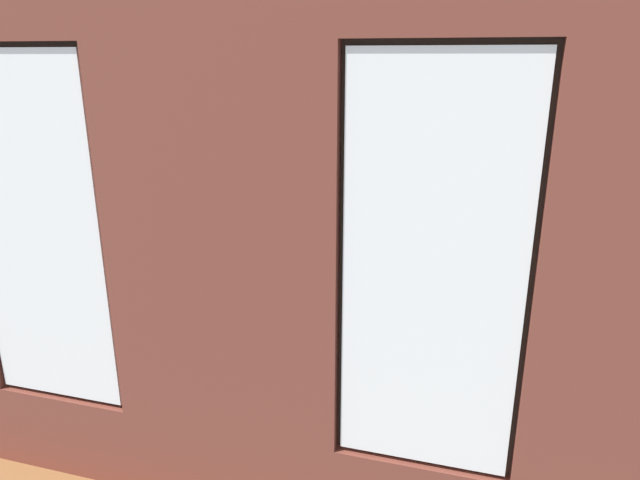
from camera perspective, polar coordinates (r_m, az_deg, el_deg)
ground_plane at (r=6.18m, az=1.71°, el=-8.62°), size 6.24×6.11×0.10m
brick_wall_with_windows at (r=3.24m, az=-9.92°, el=-4.15°), size 5.64×0.30×3.10m
white_wall_right at (r=6.70m, az=-22.37°, el=6.60°), size 0.10×5.11×3.10m
couch_by_window at (r=4.57m, az=-13.44°, el=-14.00°), size 1.85×0.87×0.80m
couch_left at (r=5.32m, az=22.88°, el=-10.18°), size 1.01×1.85×0.80m
coffee_table at (r=6.34m, az=0.27°, el=-3.60°), size 1.35×0.79×0.44m
cup_ceramic at (r=6.34m, az=3.84°, el=-2.61°), size 0.09×0.09×0.10m
candle_jar at (r=6.30m, az=0.27°, el=-2.68°), size 0.08×0.08×0.11m
table_plant_small at (r=6.29m, az=-3.58°, el=-2.24°), size 0.13×0.13×0.20m
remote_gray at (r=6.18m, az=0.88°, el=-3.52°), size 0.06×0.17×0.02m
remote_black at (r=6.45m, az=-0.94°, el=-2.60°), size 0.16×0.14×0.02m
media_console at (r=7.33m, az=-16.49°, el=-2.24°), size 0.98×0.42×0.55m
tv_flatscreen at (r=7.13m, az=-16.96°, el=2.96°), size 1.21×0.20×0.82m
papasan_chair at (r=7.85m, az=4.52°, el=1.13°), size 1.14×1.14×0.71m
potted_plant_mid_room_small at (r=6.65m, az=9.19°, el=-4.01°), size 0.20×0.20×0.40m
potted_plant_near_tv at (r=6.19m, az=-17.03°, el=-2.54°), size 0.63×0.63×1.01m
potted_plant_foreground_right at (r=8.44m, az=-9.21°, el=2.97°), size 0.48×0.48×0.92m
potted_plant_beside_window_right at (r=5.17m, az=-28.19°, el=-8.40°), size 0.87×0.85×1.09m
potted_plant_corner_far_left at (r=3.94m, az=27.93°, el=-15.91°), size 0.96×1.15×1.19m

